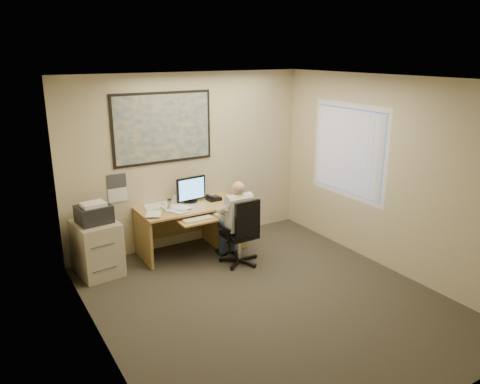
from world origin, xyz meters
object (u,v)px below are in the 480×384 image
filing_cabinet (97,243)px  person (238,223)px  desk (210,220)px  office_chair (241,245)px

filing_cabinet → person: person is taller
desk → person: bearing=-83.3°
desk → person: size_ratio=1.30×
filing_cabinet → office_chair: (1.86, -0.77, -0.16)m
filing_cabinet → office_chair: filing_cabinet is taller
desk → filing_cabinet: bearing=-178.6°
person → filing_cabinet: bearing=159.2°
office_chair → person: bearing=88.5°
desk → filing_cabinet: (-1.78, -0.04, 0.01)m
desk → office_chair: (0.08, -0.81, -0.15)m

